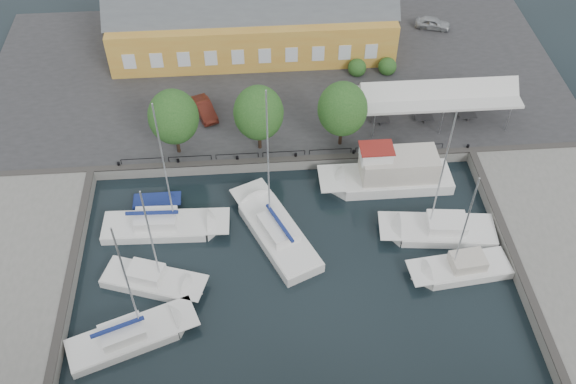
% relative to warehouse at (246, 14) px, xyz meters
% --- Properties ---
extents(ground, '(140.00, 140.00, 0.00)m').
position_rel_warehouse_xyz_m(ground, '(2.60, -28.36, -4.43)').
color(ground, black).
rests_on(ground, ground).
extents(north_quay, '(56.00, 26.00, 1.00)m').
position_rel_warehouse_xyz_m(north_quay, '(2.60, -5.36, -3.93)').
color(north_quay, '#2D2D30').
rests_on(north_quay, ground).
extents(quay_edge_fittings, '(56.00, 24.72, 0.40)m').
position_rel_warehouse_xyz_m(quay_edge_fittings, '(2.62, -23.61, -3.37)').
color(quay_edge_fittings, '#383533').
rests_on(quay_edge_fittings, north_quay).
extents(warehouse, '(28.56, 14.00, 9.55)m').
position_rel_warehouse_xyz_m(warehouse, '(0.00, 0.00, 0.00)').
color(warehouse, gold).
rests_on(warehouse, north_quay).
extents(tent_canopy, '(14.00, 4.00, 2.83)m').
position_rel_warehouse_xyz_m(tent_canopy, '(16.60, -13.86, -0.74)').
color(tent_canopy, silver).
rests_on(tent_canopy, north_quay).
extents(quay_trees, '(18.20, 4.20, 6.30)m').
position_rel_warehouse_xyz_m(quay_trees, '(0.60, -16.36, 0.45)').
color(quay_trees, black).
rests_on(quay_trees, north_quay).
extents(car_silver, '(3.98, 2.52, 1.26)m').
position_rel_warehouse_xyz_m(car_silver, '(19.95, 1.44, -2.80)').
color(car_silver, '#ABAEB3').
rests_on(car_silver, north_quay).
extents(car_red, '(2.66, 4.18, 1.30)m').
position_rel_warehouse_xyz_m(car_red, '(-4.24, -11.44, -2.78)').
color(car_red, '#541B13').
rests_on(car_red, north_quay).
extents(center_sailboat, '(6.97, 10.58, 14.01)m').
position_rel_warehouse_xyz_m(center_sailboat, '(1.44, -25.60, -4.07)').
color(center_sailboat, white).
rests_on(center_sailboat, ground).
extents(trawler, '(11.31, 3.43, 5.00)m').
position_rel_warehouse_xyz_m(trawler, '(11.33, -20.59, -3.41)').
color(trawler, white).
rests_on(trawler, ground).
extents(east_boat_a, '(9.39, 3.96, 12.80)m').
position_rel_warehouse_xyz_m(east_boat_a, '(14.23, -26.28, -4.17)').
color(east_boat_a, white).
rests_on(east_boat_a, ground).
extents(east_boat_b, '(7.90, 3.32, 10.59)m').
position_rel_warehouse_xyz_m(east_boat_b, '(14.93, -30.10, -4.17)').
color(east_boat_b, white).
rests_on(east_boat_b, ground).
extents(west_boat_a, '(10.16, 3.16, 13.09)m').
position_rel_warehouse_xyz_m(west_boat_a, '(-7.44, -24.25, -4.16)').
color(west_boat_a, white).
rests_on(west_boat_a, ground).
extents(west_boat_c, '(8.01, 4.75, 10.53)m').
position_rel_warehouse_xyz_m(west_boat_c, '(-7.90, -29.49, -4.17)').
color(west_boat_c, white).
rests_on(west_boat_c, ground).
extents(west_boat_d, '(9.19, 5.58, 11.87)m').
position_rel_warehouse_xyz_m(west_boat_d, '(-9.06, -34.11, -4.16)').
color(west_boat_d, white).
rests_on(west_boat_d, ground).
extents(launch_nw, '(3.96, 1.62, 0.88)m').
position_rel_warehouse_xyz_m(launch_nw, '(-8.14, -21.43, -4.34)').
color(launch_nw, navy).
rests_on(launch_nw, ground).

